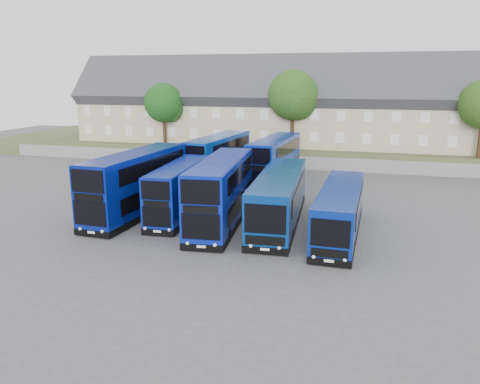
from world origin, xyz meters
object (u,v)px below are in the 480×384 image
(dd_front_left, at_px, (137,185))
(dd_front_mid, at_px, (180,192))
(tree_mid, at_px, (294,97))
(tree_west, at_px, (165,104))
(coach_east_a, at_px, (279,199))

(dd_front_left, bearing_deg, dd_front_mid, 8.50)
(dd_front_left, relative_size, tree_mid, 1.31)
(dd_front_mid, relative_size, tree_west, 1.31)
(tree_mid, bearing_deg, coach_east_a, -83.36)
(dd_front_mid, xyz_separation_m, coach_east_a, (7.52, 0.34, -0.14))
(dd_front_mid, bearing_deg, tree_west, 112.07)
(dd_front_left, relative_size, coach_east_a, 0.90)
(tree_west, xyz_separation_m, tree_mid, (16.00, 0.50, 1.02))
(coach_east_a, bearing_deg, tree_mid, 92.99)
(dd_front_mid, xyz_separation_m, tree_mid, (4.90, 22.89, 6.14))
(dd_front_left, relative_size, dd_front_mid, 1.20)
(tree_mid, bearing_deg, dd_front_left, -109.65)
(dd_front_mid, bearing_deg, tree_mid, 73.63)
(tree_west, distance_m, tree_mid, 16.04)
(dd_front_mid, height_order, tree_west, tree_west)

